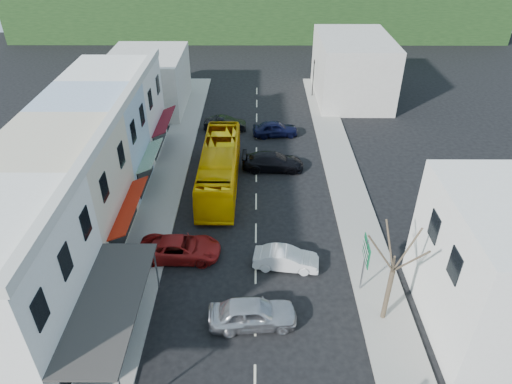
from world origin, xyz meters
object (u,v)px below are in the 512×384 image
bus (220,169)px  pedestrian_left (128,257)px  street_tree (393,271)px  car_white (286,259)px  car_silver (253,315)px  car_red (180,249)px  traffic_signal (313,79)px  direction_sign (364,266)px

bus → pedestrian_left: 11.48m
street_tree → pedestrian_left: bearing=165.4°
car_white → street_tree: size_ratio=0.60×
pedestrian_left → street_tree: (15.41, -4.03, 2.69)m
bus → car_silver: 14.97m
car_red → street_tree: size_ratio=0.62×
bus → car_red: size_ratio=2.52×
traffic_signal → car_silver: bearing=87.6°
bus → traffic_signal: traffic_signal is taller
car_silver → direction_sign: direction_sign is taller
car_red → pedestrian_left: size_ratio=2.71×
bus → pedestrian_left: bus is taller
car_silver → pedestrian_left: pedestrian_left is taller
direction_sign → traffic_signal: size_ratio=0.88×
bus → pedestrian_left: size_ratio=6.82×
pedestrian_left → traffic_signal: (14.73, 29.94, 1.22)m
pedestrian_left → direction_sign: (14.53, -1.78, 0.96)m
bus → car_silver: bearing=-78.7°
car_silver → direction_sign: size_ratio=1.13×
car_red → direction_sign: direction_sign is taller
pedestrian_left → traffic_signal: size_ratio=0.38×
direction_sign → traffic_signal: 31.73m
car_white → street_tree: bearing=-121.7°
direction_sign → car_red: bearing=166.9°
car_white → street_tree: street_tree is taller
pedestrian_left → street_tree: street_tree is taller
car_silver → traffic_signal: size_ratio=0.99×
bus → car_red: bearing=-102.3°
direction_sign → car_silver: bearing=-156.4°
pedestrian_left → bus: bearing=-25.3°
direction_sign → pedestrian_left: bearing=174.7°
car_silver → car_white: size_ratio=1.00×
bus → traffic_signal: 21.91m
traffic_signal → direction_sign: bearing=98.3°
car_red → traffic_signal: traffic_signal is taller
direction_sign → street_tree: street_tree is taller
car_silver → pedestrian_left: (-7.99, 4.42, 0.30)m
street_tree → traffic_signal: street_tree is taller
car_white → car_silver: bearing=162.9°
car_silver → car_red: bearing=36.3°
bus → direction_sign: bearing=-51.7°
pedestrian_left → direction_sign: 14.67m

